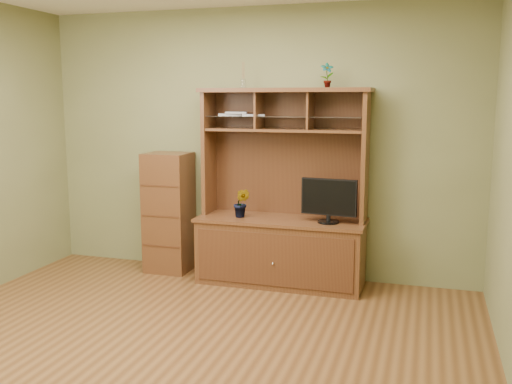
% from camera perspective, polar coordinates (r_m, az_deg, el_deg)
% --- Properties ---
extents(room, '(4.54, 4.04, 2.74)m').
position_cam_1_polar(room, '(3.96, -8.61, 2.67)').
color(room, '#543318').
rests_on(room, ground).
extents(media_hutch, '(1.66, 0.61, 1.90)m').
position_cam_1_polar(media_hutch, '(5.59, 2.57, -3.90)').
color(media_hutch, '#452713').
rests_on(media_hutch, room).
extents(monitor, '(0.53, 0.20, 0.42)m').
position_cam_1_polar(monitor, '(5.35, 7.29, -0.78)').
color(monitor, black).
rests_on(monitor, media_hutch).
extents(orchid_plant, '(0.16, 0.13, 0.29)m').
position_cam_1_polar(orchid_plant, '(5.57, -1.45, -1.11)').
color(orchid_plant, '#2F591E').
rests_on(orchid_plant, media_hutch).
extents(top_plant, '(0.14, 0.12, 0.23)m').
position_cam_1_polar(top_plant, '(5.44, 7.12, 11.53)').
color(top_plant, '#286624').
rests_on(top_plant, media_hutch).
extents(reed_diffuser, '(0.05, 0.05, 0.25)m').
position_cam_1_polar(reed_diffuser, '(5.64, -1.28, 11.34)').
color(reed_diffuser, silver).
rests_on(reed_diffuser, media_hutch).
extents(magazines, '(0.51, 0.24, 0.04)m').
position_cam_1_polar(magazines, '(5.65, -1.68, 7.79)').
color(magazines, '#A8A8AD').
rests_on(magazines, media_hutch).
extents(side_cabinet, '(0.45, 0.41, 1.25)m').
position_cam_1_polar(side_cabinet, '(6.03, -8.70, -2.03)').
color(side_cabinet, '#452713').
rests_on(side_cabinet, room).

